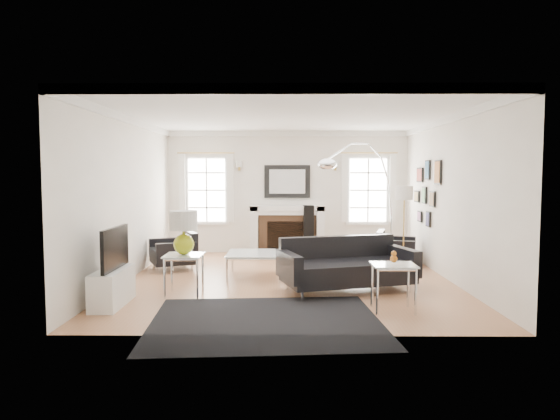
{
  "coord_description": "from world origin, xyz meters",
  "views": [
    {
      "loc": [
        -0.07,
        -8.48,
        1.81
      ],
      "look_at": [
        -0.14,
        0.3,
        1.18
      ],
      "focal_mm": 32.0,
      "sensor_mm": 36.0,
      "label": 1
    }
  ],
  "objects_px": {
    "armchair_right": "(394,249)",
    "arc_floor_lamp": "(361,197)",
    "fireplace": "(287,230)",
    "sofa": "(346,267)",
    "coffee_table": "(255,255)",
    "gourd_lamp": "(184,229)",
    "armchair_left": "(176,252)"
  },
  "relations": [
    {
      "from": "fireplace",
      "to": "gourd_lamp",
      "type": "distance_m",
      "value": 4.22
    },
    {
      "from": "fireplace",
      "to": "sofa",
      "type": "relative_size",
      "value": 0.76
    },
    {
      "from": "armchair_left",
      "to": "coffee_table",
      "type": "height_order",
      "value": "armchair_left"
    },
    {
      "from": "sofa",
      "to": "gourd_lamp",
      "type": "relative_size",
      "value": 3.41
    },
    {
      "from": "gourd_lamp",
      "to": "sofa",
      "type": "bearing_deg",
      "value": 8.2
    },
    {
      "from": "armchair_left",
      "to": "sofa",
      "type": "bearing_deg",
      "value": -29.25
    },
    {
      "from": "sofa",
      "to": "armchair_left",
      "type": "bearing_deg",
      "value": 150.75
    },
    {
      "from": "coffee_table",
      "to": "arc_floor_lamp",
      "type": "bearing_deg",
      "value": 29.89
    },
    {
      "from": "coffee_table",
      "to": "sofa",
      "type": "bearing_deg",
      "value": -33.43
    },
    {
      "from": "sofa",
      "to": "gourd_lamp",
      "type": "distance_m",
      "value": 2.57
    },
    {
      "from": "fireplace",
      "to": "coffee_table",
      "type": "distance_m",
      "value": 2.63
    },
    {
      "from": "armchair_left",
      "to": "armchair_right",
      "type": "xyz_separation_m",
      "value": [
        4.29,
        0.55,
        -0.02
      ]
    },
    {
      "from": "fireplace",
      "to": "coffee_table",
      "type": "height_order",
      "value": "fireplace"
    },
    {
      "from": "arc_floor_lamp",
      "to": "coffee_table",
      "type": "bearing_deg",
      "value": -150.11
    },
    {
      "from": "fireplace",
      "to": "arc_floor_lamp",
      "type": "height_order",
      "value": "arc_floor_lamp"
    },
    {
      "from": "arc_floor_lamp",
      "to": "fireplace",
      "type": "bearing_deg",
      "value": 136.48
    },
    {
      "from": "fireplace",
      "to": "coffee_table",
      "type": "bearing_deg",
      "value": -102.84
    },
    {
      "from": "coffee_table",
      "to": "armchair_left",
      "type": "bearing_deg",
      "value": 155.06
    },
    {
      "from": "sofa",
      "to": "coffee_table",
      "type": "xyz_separation_m",
      "value": [
        -1.48,
        0.98,
        0.03
      ]
    },
    {
      "from": "coffee_table",
      "to": "gourd_lamp",
      "type": "xyz_separation_m",
      "value": [
        -0.99,
        -1.33,
        0.59
      ]
    },
    {
      "from": "fireplace",
      "to": "sofa",
      "type": "xyz_separation_m",
      "value": [
        0.89,
        -3.54,
        -0.18
      ]
    },
    {
      "from": "coffee_table",
      "to": "arc_floor_lamp",
      "type": "height_order",
      "value": "arc_floor_lamp"
    },
    {
      "from": "coffee_table",
      "to": "armchair_right",
      "type": "bearing_deg",
      "value": 25.01
    },
    {
      "from": "gourd_lamp",
      "to": "armchair_left",
      "type": "bearing_deg",
      "value": 105.6
    },
    {
      "from": "gourd_lamp",
      "to": "arc_floor_lamp",
      "type": "distance_m",
      "value": 3.95
    },
    {
      "from": "coffee_table",
      "to": "arc_floor_lamp",
      "type": "relative_size",
      "value": 0.38
    },
    {
      "from": "armchair_left",
      "to": "gourd_lamp",
      "type": "relative_size",
      "value": 1.68
    },
    {
      "from": "fireplace",
      "to": "armchair_right",
      "type": "distance_m",
      "value": 2.51
    },
    {
      "from": "armchair_right",
      "to": "arc_floor_lamp",
      "type": "distance_m",
      "value": 1.26
    },
    {
      "from": "gourd_lamp",
      "to": "arc_floor_lamp",
      "type": "relative_size",
      "value": 0.26
    },
    {
      "from": "arc_floor_lamp",
      "to": "sofa",
      "type": "bearing_deg",
      "value": -104.77
    },
    {
      "from": "armchair_left",
      "to": "gourd_lamp",
      "type": "height_order",
      "value": "gourd_lamp"
    }
  ]
}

